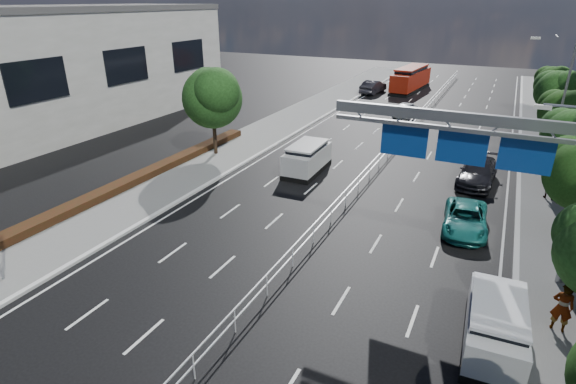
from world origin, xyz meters
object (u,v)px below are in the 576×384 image
at_px(parked_car_dark, 478,172).
at_px(pedestrian_b, 551,184).
at_px(near_car_dark, 373,87).
at_px(near_car_silver, 406,109).
at_px(parked_car_teal, 465,219).
at_px(silver_minivan, 495,325).
at_px(overhead_gantry, 482,144).
at_px(white_minivan, 307,158).
at_px(pedestrian_a, 562,307).
at_px(red_bus, 411,78).

bearing_deg(parked_car_dark, pedestrian_b, -10.89).
bearing_deg(parked_car_dark, near_car_dark, 122.00).
relative_size(near_car_silver, parked_car_dark, 0.88).
xyz_separation_m(near_car_dark, parked_car_teal, (14.50, -33.74, -0.17)).
xyz_separation_m(parked_car_teal, parked_car_dark, (0.00, 7.18, 0.11)).
bearing_deg(silver_minivan, near_car_silver, 104.74).
bearing_deg(pedestrian_b, overhead_gantry, 90.71).
xyz_separation_m(white_minivan, near_car_dark, (-3.76, 29.45, -0.17)).
height_order(white_minivan, near_car_dark, white_minivan).
xyz_separation_m(overhead_gantry, pedestrian_b, (3.81, 9.51, -4.59)).
bearing_deg(white_minivan, near_car_dark, 95.90).
distance_m(parked_car_dark, pedestrian_a, 14.50).
height_order(near_car_silver, parked_car_dark, near_car_silver).
distance_m(near_car_dark, silver_minivan, 45.33).
height_order(overhead_gantry, red_bus, overhead_gantry).
relative_size(silver_minivan, pedestrian_a, 2.30).
relative_size(overhead_gantry, white_minivan, 2.20).
bearing_deg(red_bus, silver_minivan, -69.53).
xyz_separation_m(near_car_dark, parked_car_dark, (14.50, -26.55, -0.07)).
xyz_separation_m(parked_car_teal, pedestrian_b, (4.05, 6.15, 0.38)).
xyz_separation_m(red_bus, near_car_dark, (-3.81, -3.96, -0.77)).
xyz_separation_m(overhead_gantry, pedestrian_a, (3.60, -3.44, -4.51)).
bearing_deg(silver_minivan, near_car_dark, 108.58).
bearing_deg(pedestrian_a, parked_car_dark, -71.65).
relative_size(white_minivan, pedestrian_a, 2.42).
distance_m(white_minivan, red_bus, 33.42).
relative_size(parked_car_teal, pedestrian_b, 2.62).
bearing_deg(red_bus, near_car_silver, -74.32).
relative_size(parked_car_teal, pedestrian_a, 2.39).
height_order(white_minivan, pedestrian_a, pedestrian_a).
bearing_deg(parked_car_dark, parked_car_teal, -86.64).
relative_size(near_car_silver, pedestrian_a, 2.35).
distance_m(near_car_silver, pedestrian_a, 32.26).
xyz_separation_m(near_car_dark, pedestrian_b, (18.55, -27.58, 0.20)).
height_order(near_car_dark, pedestrian_b, pedestrian_b).
distance_m(red_bus, near_car_dark, 5.55).
relative_size(near_car_silver, near_car_dark, 0.91).
xyz_separation_m(near_car_silver, near_car_dark, (-6.45, 10.54, 0.04)).
relative_size(parked_car_dark, pedestrian_a, 2.68).
bearing_deg(near_car_silver, white_minivan, 88.45).
bearing_deg(parked_car_dark, white_minivan, -161.53).
bearing_deg(near_car_silver, pedestrian_a, 118.19).
relative_size(red_bus, pedestrian_a, 5.39).
bearing_deg(overhead_gantry, parked_car_teal, 94.09).
relative_size(parked_car_teal, parked_car_dark, 0.89).
bearing_deg(near_car_silver, parked_car_dark, 123.25).
bearing_deg(parked_car_teal, pedestrian_a, -64.97).
distance_m(red_bus, silver_minivan, 47.92).
bearing_deg(near_car_dark, white_minivan, 104.27).
bearing_deg(white_minivan, parked_car_dark, 13.75).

